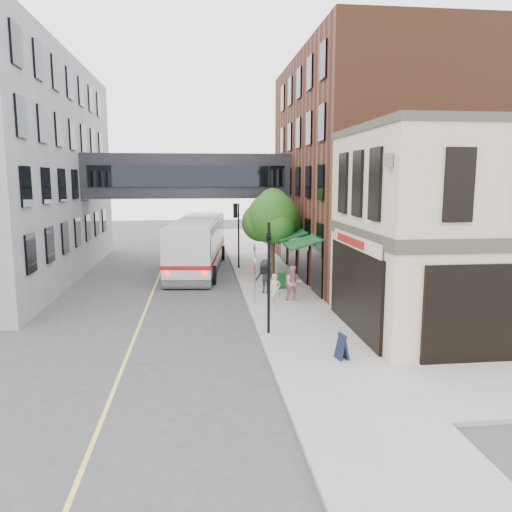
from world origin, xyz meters
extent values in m
plane|color=#38383A|center=(0.00, 0.00, 0.00)|extent=(120.00, 120.00, 0.00)
cube|color=gray|center=(2.00, 14.00, 0.07)|extent=(4.00, 60.00, 0.15)
cube|color=beige|center=(9.00, 2.00, 4.08)|extent=(10.00, 8.00, 8.15)
cube|color=#38332B|center=(9.00, 2.00, 4.15)|extent=(10.12, 8.12, 0.50)
cube|color=#38332B|center=(9.00, 2.00, 8.30)|extent=(10.12, 8.12, 0.30)
cube|color=black|center=(3.94, 2.00, 1.85)|extent=(0.14, 6.40, 3.40)
cube|color=black|center=(3.90, 2.00, 1.85)|extent=(0.04, 5.90, 3.00)
cube|color=maroon|center=(3.88, 2.60, 3.80)|extent=(0.03, 3.60, 0.32)
cube|color=#572E1B|center=(10.00, 15.00, 7.00)|extent=(12.00, 18.00, 14.00)
cube|color=#0C3920|center=(3.14, 13.75, 3.00)|extent=(1.80, 13.00, 0.40)
cube|color=black|center=(-3.00, 18.00, 6.50)|extent=(14.00, 3.00, 3.00)
cube|color=black|center=(-3.00, 16.45, 6.50)|extent=(13.00, 0.08, 1.40)
cube|color=black|center=(-3.00, 19.55, 6.50)|extent=(13.00, 0.08, 1.40)
cylinder|color=black|center=(0.40, 2.00, 2.40)|extent=(0.12, 0.12, 4.50)
cube|color=black|center=(0.18, 2.00, 2.75)|extent=(0.25, 0.22, 0.30)
imported|color=black|center=(0.40, 2.00, 4.25)|extent=(0.20, 0.16, 1.00)
cylinder|color=black|center=(0.40, 17.00, 2.40)|extent=(0.12, 0.12, 4.50)
cube|color=black|center=(0.18, 17.00, 2.75)|extent=(0.25, 0.22, 0.30)
cube|color=black|center=(0.18, 17.00, 4.15)|extent=(0.28, 0.28, 1.00)
sphere|color=#FF0C05|center=(0.02, 17.00, 4.50)|extent=(0.18, 0.18, 0.18)
cylinder|color=gray|center=(0.40, 7.00, 1.65)|extent=(0.08, 0.08, 3.00)
cube|color=white|center=(0.38, 7.00, 2.35)|extent=(0.03, 0.75, 0.22)
cube|color=#0C591E|center=(0.38, 7.00, 2.90)|extent=(0.03, 0.70, 0.18)
cube|color=#B20C0C|center=(0.38, 7.00, 1.85)|extent=(0.03, 0.30, 0.40)
cylinder|color=#382619|center=(2.20, 13.00, 1.55)|extent=(0.28, 0.28, 2.80)
sphere|color=#255216|center=(2.20, 13.00, 3.95)|extent=(3.20, 3.20, 3.20)
sphere|color=#255216|center=(3.00, 13.50, 3.55)|extent=(2.20, 2.20, 2.20)
sphere|color=#255216|center=(1.50, 13.30, 3.65)|extent=(2.40, 2.40, 2.40)
sphere|color=#255216|center=(2.30, 13.60, 4.75)|extent=(2.00, 2.00, 2.00)
cube|color=#D8CC4C|center=(-5.00, 10.00, 0.01)|extent=(0.12, 40.00, 0.01)
cube|color=silver|center=(-2.42, 17.28, 1.87)|extent=(4.24, 13.26, 3.28)
cube|color=black|center=(-2.42, 17.28, 2.44)|extent=(4.29, 13.04, 1.19)
cube|color=#B20C0C|center=(-2.42, 17.28, 1.30)|extent=(4.31, 13.29, 0.25)
cylinder|color=black|center=(-4.35, 12.71, 0.57)|extent=(0.46, 1.16, 1.13)
cylinder|color=black|center=(-1.53, 12.40, 0.57)|extent=(0.46, 1.16, 1.13)
cylinder|color=black|center=(-3.35, 21.71, 0.57)|extent=(0.46, 1.16, 1.13)
cylinder|color=black|center=(-0.54, 21.40, 0.57)|extent=(0.46, 1.16, 1.13)
imported|color=beige|center=(1.34, 6.36, 0.93)|extent=(0.64, 0.50, 1.57)
imported|color=#C68088|center=(2.41, 7.16, 1.06)|extent=(0.92, 0.73, 1.81)
imported|color=black|center=(1.22, 9.01, 1.08)|extent=(1.36, 1.02, 1.87)
cube|color=#145821|center=(2.28, 10.12, 0.59)|extent=(0.45, 0.41, 0.87)
cube|color=black|center=(2.52, -1.22, 0.60)|extent=(0.40, 0.54, 0.89)
camera|label=1|loc=(-2.34, -17.36, 6.37)|focal=35.00mm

